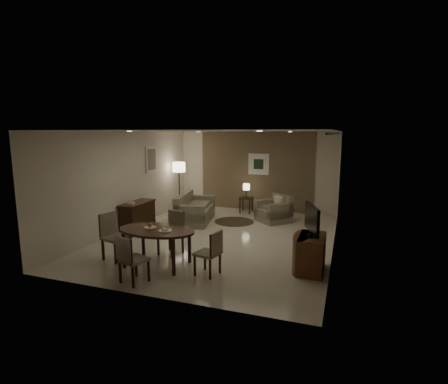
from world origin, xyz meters
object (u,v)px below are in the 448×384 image
at_px(console_desk, 138,215).
at_px(tv_cabinet, 311,254).
at_px(chair_far, 170,233).
at_px(dining_table, 157,247).
at_px(chair_right, 207,253).
at_px(chair_left, 116,237).
at_px(side_table, 246,205).
at_px(floor_lamp, 179,187).
at_px(sofa, 195,208).
at_px(armchair, 273,209).
at_px(chair_near, 134,259).

height_order(console_desk, tv_cabinet, console_desk).
bearing_deg(chair_far, dining_table, -72.64).
xyz_separation_m(chair_far, chair_right, (1.20, -0.78, -0.04)).
relative_size(chair_left, side_table, 1.86).
xyz_separation_m(console_desk, floor_lamp, (0.12, 2.34, 0.47)).
xyz_separation_m(chair_left, sofa, (0.23, 3.53, -0.07)).
height_order(armchair, floor_lamp, floor_lamp).
relative_size(console_desk, chair_right, 1.40).
relative_size(console_desk, floor_lamp, 0.71).
bearing_deg(dining_table, console_desk, 130.69).
bearing_deg(chair_far, floor_lamp, 126.08).
xyz_separation_m(console_desk, dining_table, (1.92, -2.24, 0.00)).
bearing_deg(chair_far, chair_right, -20.86).
distance_m(chair_right, sofa, 4.08).
bearing_deg(tv_cabinet, sofa, 143.10).
relative_size(tv_cabinet, side_table, 1.70).
bearing_deg(armchair, floor_lamp, -141.26).
bearing_deg(tv_cabinet, chair_right, -155.44).
bearing_deg(armchair, chair_near, -61.95).
bearing_deg(tv_cabinet, console_desk, 162.95).
bearing_deg(chair_left, chair_far, -39.12).
bearing_deg(chair_right, floor_lamp, -136.77).
bearing_deg(chair_right, sofa, -141.50).
height_order(dining_table, chair_left, chair_left).
bearing_deg(chair_near, chair_far, -69.28).
bearing_deg(chair_near, armchair, -88.69).
bearing_deg(chair_right, tv_cabinet, 125.70).
relative_size(side_table, floor_lamp, 0.31).
bearing_deg(tv_cabinet, floor_lamp, 141.13).
distance_m(dining_table, floor_lamp, 4.94).
bearing_deg(chair_left, console_desk, 37.09).
xyz_separation_m(chair_near, armchair, (1.46, 5.15, -0.04)).
xyz_separation_m(console_desk, chair_left, (0.95, -2.24, 0.12)).
height_order(chair_left, floor_lamp, floor_lamp).
xyz_separation_m(tv_cabinet, armchair, (-1.47, 3.55, 0.05)).
xyz_separation_m(armchair, side_table, (-1.10, 0.88, -0.13)).
bearing_deg(chair_right, chair_left, -81.44).
bearing_deg(floor_lamp, chair_right, -57.91).
height_order(console_desk, side_table, console_desk).
distance_m(tv_cabinet, chair_near, 3.34).
bearing_deg(tv_cabinet, chair_left, -169.33).
height_order(chair_far, sofa, chair_far).
distance_m(chair_near, sofa, 4.45).
relative_size(chair_right, sofa, 0.48).
distance_m(dining_table, chair_near, 0.87).
relative_size(dining_table, chair_near, 1.82).
bearing_deg(side_table, floor_lamp, -165.16).
bearing_deg(tv_cabinet, dining_table, -166.04).
xyz_separation_m(chair_far, armchair, (1.55, 3.61, -0.08)).
height_order(chair_near, chair_right, chair_near).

